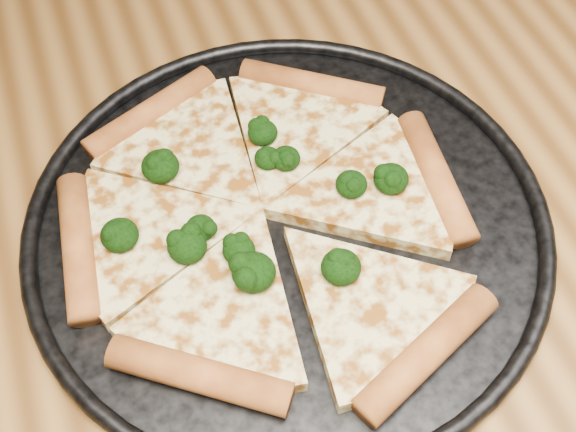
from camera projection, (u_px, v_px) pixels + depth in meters
name	position (u px, v px, depth m)	size (l,w,h in m)	color
dining_table	(371.00, 355.00, 0.64)	(1.20, 0.90, 0.75)	brown
pizza_pan	(288.00, 222.00, 0.60)	(0.42, 0.42, 0.02)	black
pizza	(267.00, 214.00, 0.59)	(0.32, 0.36, 0.02)	#E0D089
broccoli_florets	(250.00, 213.00, 0.58)	(0.24, 0.17, 0.02)	black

